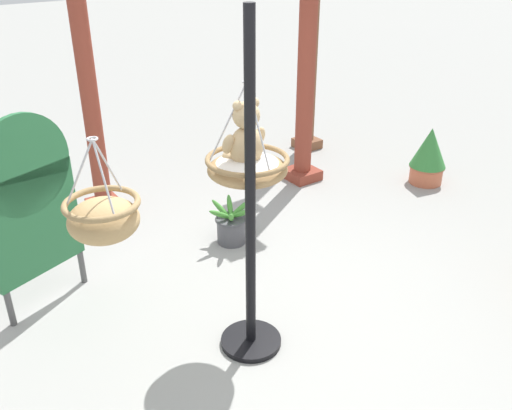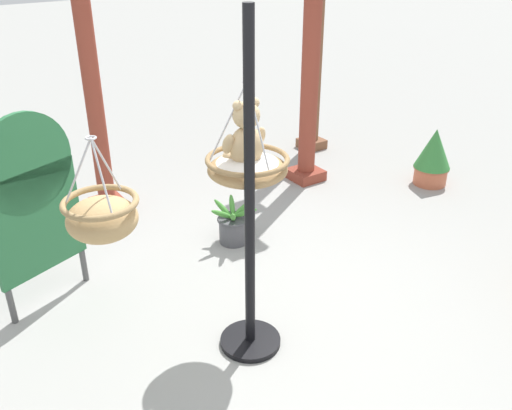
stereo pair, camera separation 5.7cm
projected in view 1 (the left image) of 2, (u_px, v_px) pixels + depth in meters
The scene contains 11 objects.
ground_plane at pixel (261, 321), 4.32m from camera, with size 40.00×40.00×0.00m, color #9E9E99.
display_pole_central at pixel (251, 256), 3.76m from camera, with size 0.44×0.44×2.42m.
hanging_basket_with_teddy at pixel (247, 167), 3.78m from camera, with size 0.57×0.57×0.69m.
teddy_bear at pixel (245, 138), 3.70m from camera, with size 0.32×0.28×0.47m.
hanging_basket_left_high at pixel (103, 218), 3.12m from camera, with size 0.43×0.43×0.61m.
greenhouse_pillar_left at pixel (312, 39), 6.96m from camera, with size 0.32×0.32×2.98m.
greenhouse_pillar_right at pixel (88, 84), 5.35m from camera, with size 0.33×0.33×2.82m.
greenhouse_pillar_far_back at pixel (306, 76), 6.13m from camera, with size 0.38×0.38×2.57m.
potted_plant_flowering_red at pixel (231, 226), 5.31m from camera, with size 0.49×0.44×0.42m.
potted_plant_tall_leafy at pixel (429, 156), 6.45m from camera, with size 0.41×0.41×0.67m.
display_sign_board at pixel (30, 200), 4.12m from camera, with size 0.73×0.31×1.58m.
Camera 1 is at (-2.01, -2.79, 2.76)m, focal length 39.32 mm.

